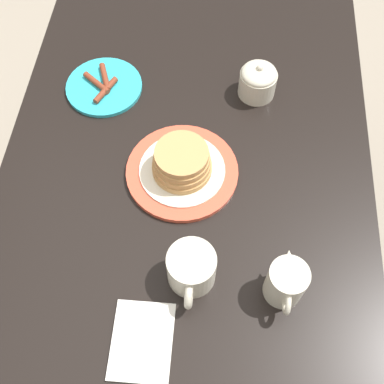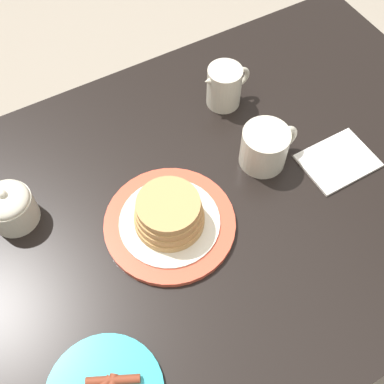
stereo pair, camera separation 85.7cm
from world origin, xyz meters
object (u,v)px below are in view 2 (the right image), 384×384
(creamer_pitcher, at_px, (224,86))
(napkin, at_px, (338,161))
(pancake_plate, at_px, (169,218))
(sugar_bowl, at_px, (10,206))
(coffee_mug, at_px, (266,147))

(creamer_pitcher, distance_m, napkin, 0.28)
(pancake_plate, xyz_separation_m, sugar_bowl, (-0.24, 0.15, 0.01))
(napkin, bearing_deg, creamer_pitcher, 115.10)
(coffee_mug, relative_size, napkin, 0.85)
(creamer_pitcher, bearing_deg, coffee_mug, -93.51)
(coffee_mug, bearing_deg, creamer_pitcher, 86.49)
(napkin, bearing_deg, sugar_bowl, 162.46)
(creamer_pitcher, relative_size, napkin, 0.79)
(coffee_mug, xyz_separation_m, napkin, (0.13, -0.08, -0.04))
(pancake_plate, distance_m, napkin, 0.37)
(sugar_bowl, xyz_separation_m, napkin, (0.60, -0.19, -0.04))
(sugar_bowl, bearing_deg, coffee_mug, -13.39)
(sugar_bowl, distance_m, napkin, 0.64)
(sugar_bowl, bearing_deg, pancake_plate, -32.49)
(pancake_plate, distance_m, sugar_bowl, 0.29)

